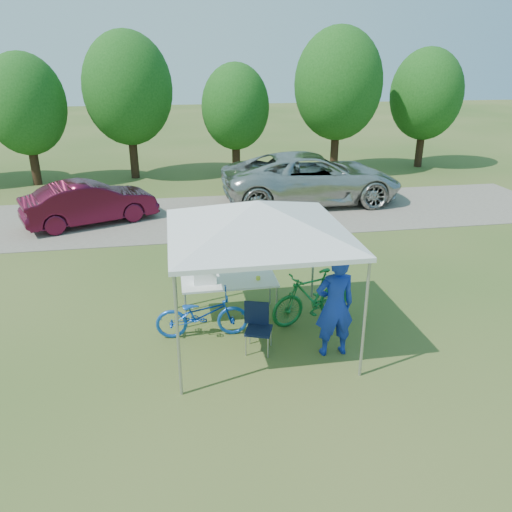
{
  "coord_description": "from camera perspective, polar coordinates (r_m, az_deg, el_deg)",
  "views": [
    {
      "loc": [
        -1.45,
        -8.2,
        5.05
      ],
      "look_at": [
        0.32,
        2.0,
        0.88
      ],
      "focal_mm": 35.0,
      "sensor_mm": 36.0,
      "label": 1
    }
  ],
  "objects": [
    {
      "name": "ground",
      "position": [
        9.74,
        0.17,
        -9.29
      ],
      "size": [
        100.0,
        100.0,
        0.0
      ],
      "primitive_type": "plane",
      "color": "#2D5119",
      "rests_on": "ground"
    },
    {
      "name": "bike_blue",
      "position": [
        9.63,
        -6.19,
        -6.64
      ],
      "size": [
        1.79,
        0.69,
        0.93
      ],
      "primitive_type": "imported",
      "rotation": [
        0.0,
        0.0,
        1.53
      ],
      "color": "#1449B3",
      "rests_on": "ground"
    },
    {
      "name": "gravel_strip",
      "position": [
        17.03,
        -4.51,
        4.65
      ],
      "size": [
        24.0,
        5.0,
        0.02
      ],
      "primitive_type": "cube",
      "color": "gray",
      "rests_on": "ground"
    },
    {
      "name": "sedan",
      "position": [
        16.84,
        -18.46,
        5.82
      ],
      "size": [
        4.36,
        2.9,
        1.36
      ],
      "primitive_type": "imported",
      "rotation": [
        0.0,
        0.0,
        1.96
      ],
      "color": "#4A0C20",
      "rests_on": "gravel_strip"
    },
    {
      "name": "cyclist",
      "position": [
        8.91,
        8.99,
        -5.58
      ],
      "size": [
        0.73,
        0.49,
        1.95
      ],
      "primitive_type": "imported",
      "rotation": [
        0.0,
        0.0,
        3.18
      ],
      "color": "#132DA2",
      "rests_on": "ground"
    },
    {
      "name": "canopy",
      "position": [
        8.67,
        0.19,
        5.87
      ],
      "size": [
        4.53,
        4.53,
        3.0
      ],
      "color": "#A5A5AA",
      "rests_on": "ground"
    },
    {
      "name": "ice_cream_cup",
      "position": [
        10.19,
        0.24,
        -2.54
      ],
      "size": [
        0.09,
        0.09,
        0.07
      ],
      "primitive_type": "cylinder",
      "color": "yellow",
      "rests_on": "folding_table"
    },
    {
      "name": "folding_chair",
      "position": [
        9.17,
        0.19,
        -7.62
      ],
      "size": [
        0.58,
        0.6,
        0.89
      ],
      "rotation": [
        0.0,
        0.0,
        -0.34
      ],
      "color": "#0E1733",
      "rests_on": "ground"
    },
    {
      "name": "cooler",
      "position": [
        10.06,
        -5.9,
        -2.13
      ],
      "size": [
        0.47,
        0.32,
        0.34
      ],
      "color": "white",
      "rests_on": "folding_table"
    },
    {
      "name": "minivan",
      "position": [
        18.45,
        6.38,
        8.87
      ],
      "size": [
        6.53,
        3.09,
        1.8
      ],
      "primitive_type": "imported",
      "rotation": [
        0.0,
        0.0,
        1.59
      ],
      "color": "#B4B4AF",
      "rests_on": "gravel_strip"
    },
    {
      "name": "folding_table",
      "position": [
        10.19,
        -3.06,
        -3.05
      ],
      "size": [
        1.94,
        0.81,
        0.8
      ],
      "color": "white",
      "rests_on": "ground"
    },
    {
      "name": "bike_green",
      "position": [
        10.12,
        6.38,
        -4.63
      ],
      "size": [
        1.89,
        1.04,
        1.09
      ],
      "primitive_type": "imported",
      "rotation": [
        0.0,
        0.0,
        -1.26
      ],
      "color": "#176A2E",
      "rests_on": "ground"
    },
    {
      "name": "treeline",
      "position": [
        22.33,
        -7.17,
        17.88
      ],
      "size": [
        24.89,
        4.28,
        6.3
      ],
      "color": "#382314",
      "rests_on": "ground"
    }
  ]
}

